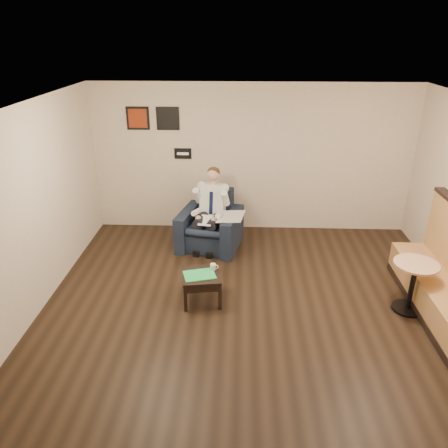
{
  "coord_description": "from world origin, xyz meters",
  "views": [
    {
      "loc": [
        -0.19,
        -5.0,
        3.65
      ],
      "look_at": [
        -0.45,
        1.2,
        0.86
      ],
      "focal_mm": 35.0,
      "sensor_mm": 36.0,
      "label": 1
    }
  ],
  "objects_px": {
    "seated_man": "(208,214)",
    "green_folder": "(199,275)",
    "side_table": "(202,287)",
    "smartphone": "(204,268)",
    "coffee_mug": "(213,267)",
    "armchair": "(210,221)",
    "cafe_table": "(412,287)"
  },
  "relations": [
    {
      "from": "seated_man",
      "to": "side_table",
      "type": "distance_m",
      "value": 1.7
    },
    {
      "from": "armchair",
      "to": "green_folder",
      "type": "relative_size",
      "value": 2.33
    },
    {
      "from": "side_table",
      "to": "seated_man",
      "type": "bearing_deg",
      "value": 91.12
    },
    {
      "from": "green_folder",
      "to": "cafe_table",
      "type": "bearing_deg",
      "value": -1.47
    },
    {
      "from": "armchair",
      "to": "smartphone",
      "type": "relative_size",
      "value": 7.48
    },
    {
      "from": "armchair",
      "to": "smartphone",
      "type": "distance_m",
      "value": 1.6
    },
    {
      "from": "seated_man",
      "to": "smartphone",
      "type": "height_order",
      "value": "seated_man"
    },
    {
      "from": "green_folder",
      "to": "seated_man",
      "type": "bearing_deg",
      "value": 90.2
    },
    {
      "from": "seated_man",
      "to": "cafe_table",
      "type": "height_order",
      "value": "seated_man"
    },
    {
      "from": "smartphone",
      "to": "cafe_table",
      "type": "distance_m",
      "value": 2.93
    },
    {
      "from": "side_table",
      "to": "coffee_mug",
      "type": "bearing_deg",
      "value": 41.86
    },
    {
      "from": "green_folder",
      "to": "coffee_mug",
      "type": "height_order",
      "value": "coffee_mug"
    },
    {
      "from": "seated_man",
      "to": "coffee_mug",
      "type": "distance_m",
      "value": 1.52
    },
    {
      "from": "smartphone",
      "to": "cafe_table",
      "type": "relative_size",
      "value": 0.18
    },
    {
      "from": "coffee_mug",
      "to": "cafe_table",
      "type": "relative_size",
      "value": 0.12
    },
    {
      "from": "side_table",
      "to": "coffee_mug",
      "type": "xyz_separation_m",
      "value": [
        0.16,
        0.14,
        0.27
      ]
    },
    {
      "from": "side_table",
      "to": "green_folder",
      "type": "distance_m",
      "value": 0.23
    },
    {
      "from": "side_table",
      "to": "smartphone",
      "type": "distance_m",
      "value": 0.28
    },
    {
      "from": "cafe_table",
      "to": "seated_man",
      "type": "bearing_deg",
      "value": 149.67
    },
    {
      "from": "armchair",
      "to": "coffee_mug",
      "type": "xyz_separation_m",
      "value": [
        0.16,
        -1.62,
        -0.01
      ]
    },
    {
      "from": "smartphone",
      "to": "cafe_table",
      "type": "xyz_separation_m",
      "value": [
        2.91,
        -0.26,
        -0.07
      ]
    },
    {
      "from": "armchair",
      "to": "green_folder",
      "type": "height_order",
      "value": "armchair"
    },
    {
      "from": "cafe_table",
      "to": "coffee_mug",
      "type": "bearing_deg",
      "value": 175.05
    },
    {
      "from": "side_table",
      "to": "cafe_table",
      "type": "bearing_deg",
      "value": -1.95
    },
    {
      "from": "armchair",
      "to": "coffee_mug",
      "type": "relative_size",
      "value": 11.02
    },
    {
      "from": "green_folder",
      "to": "smartphone",
      "type": "bearing_deg",
      "value": 74.21
    },
    {
      "from": "green_folder",
      "to": "coffee_mug",
      "type": "distance_m",
      "value": 0.25
    },
    {
      "from": "seated_man",
      "to": "green_folder",
      "type": "distance_m",
      "value": 1.68
    },
    {
      "from": "side_table",
      "to": "smartphone",
      "type": "xyz_separation_m",
      "value": [
        0.03,
        0.16,
        0.22
      ]
    },
    {
      "from": "green_folder",
      "to": "coffee_mug",
      "type": "xyz_separation_m",
      "value": [
        0.18,
        0.16,
        0.04
      ]
    },
    {
      "from": "armchair",
      "to": "cafe_table",
      "type": "height_order",
      "value": "armchair"
    },
    {
      "from": "armchair",
      "to": "green_folder",
      "type": "xyz_separation_m",
      "value": [
        -0.02,
        -1.79,
        -0.05
      ]
    }
  ]
}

